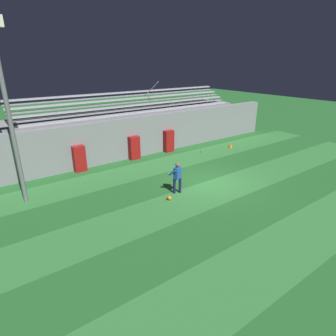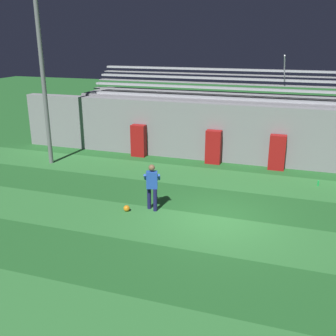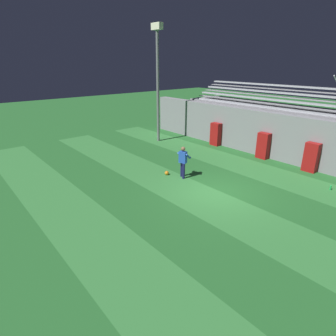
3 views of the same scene
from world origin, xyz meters
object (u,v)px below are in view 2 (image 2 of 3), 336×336
object	(u,v)px
water_bottle	(318,183)
padding_pillar_gate_left	(213,147)
goalkeeper	(152,184)
soccer_ball	(127,208)
padding_pillar_far_left	(139,141)
padding_pillar_gate_right	(277,152)
floodlight_pole	(41,53)

from	to	relation	value
water_bottle	padding_pillar_gate_left	bearing A→B (deg)	160.57
goalkeeper	soccer_ball	bearing A→B (deg)	-151.92
padding_pillar_far_left	goalkeeper	xyz separation A→B (m)	(2.95, -5.95, 0.15)
soccer_ball	padding_pillar_gate_left	bearing A→B (deg)	75.15
padding_pillar_far_left	padding_pillar_gate_right	bearing A→B (deg)	0.00
water_bottle	padding_pillar_gate_right	bearing A→B (deg)	136.92
goalkeeper	padding_pillar_gate_right	bearing A→B (deg)	57.18
floodlight_pole	water_bottle	bearing A→B (deg)	3.54
padding_pillar_gate_right	goalkeeper	size ratio (longest dim) A/B	0.96
padding_pillar_gate_left	water_bottle	size ratio (longest dim) A/B	6.70
padding_pillar_gate_right	soccer_ball	xyz separation A→B (m)	(-4.63, -6.38, -0.69)
padding_pillar_gate_left	floodlight_pole	xyz separation A→B (m)	(-7.43, -2.42, 4.31)
padding_pillar_gate_right	soccer_ball	distance (m)	7.91
padding_pillar_gate_left	soccer_ball	xyz separation A→B (m)	(-1.69, -6.38, -0.69)
goalkeeper	soccer_ball	distance (m)	1.24
padding_pillar_gate_right	water_bottle	xyz separation A→B (m)	(1.78, -1.67, -0.68)
padding_pillar_gate_right	padding_pillar_far_left	bearing A→B (deg)	180.00
goalkeeper	padding_pillar_gate_left	bearing A→B (deg)	81.45
soccer_ball	water_bottle	world-z (taller)	water_bottle
padding_pillar_gate_right	soccer_ball	world-z (taller)	padding_pillar_gate_right
padding_pillar_gate_left	floodlight_pole	distance (m)	8.92
padding_pillar_gate_left	water_bottle	bearing A→B (deg)	-19.43
padding_pillar_gate_left	water_bottle	world-z (taller)	padding_pillar_gate_left
padding_pillar_gate_left	padding_pillar_far_left	size ratio (longest dim) A/B	1.00
floodlight_pole	soccer_ball	size ratio (longest dim) A/B	36.84
padding_pillar_gate_left	floodlight_pole	world-z (taller)	floodlight_pole
padding_pillar_far_left	water_bottle	size ratio (longest dim) A/B	6.70
padding_pillar_gate_left	floodlight_pole	size ratio (longest dim) A/B	0.20
padding_pillar_gate_left	padding_pillar_far_left	bearing A→B (deg)	180.00
floodlight_pole	water_bottle	world-z (taller)	floodlight_pole
padding_pillar_far_left	soccer_ball	world-z (taller)	padding_pillar_far_left
padding_pillar_gate_right	goalkeeper	world-z (taller)	goalkeeper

